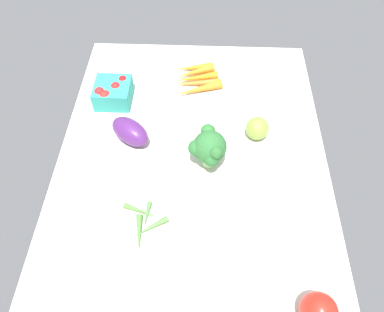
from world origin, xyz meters
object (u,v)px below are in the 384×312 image
at_px(broccoli_head, 209,148).
at_px(heirloom_tomato_green, 257,128).
at_px(berry_basket, 113,92).
at_px(eggplant, 130,132).
at_px(bell_pepper_red, 319,311).
at_px(carrot_bunch, 196,79).
at_px(okra_pile, 144,223).

distance_m(broccoli_head, heirloom_tomato_green, 0.18).
xyz_separation_m(berry_basket, eggplant, (-0.16, -0.08, 0.00)).
height_order(bell_pepper_red, berry_basket, bell_pepper_red).
relative_size(bell_pepper_red, berry_basket, 0.75).
bearing_deg(bell_pepper_red, carrot_bunch, 20.80).
bearing_deg(okra_pile, carrot_bunch, -11.75).
bearing_deg(heirloom_tomato_green, eggplant, 94.30).
bearing_deg(heirloom_tomato_green, broccoli_head, 127.33).
distance_m(broccoli_head, carrot_bunch, 0.34).
bearing_deg(bell_pepper_red, eggplant, 44.01).
distance_m(broccoli_head, eggplant, 0.24).
bearing_deg(carrot_bunch, bell_pepper_red, -159.20).
bearing_deg(okra_pile, broccoli_head, -38.66).
distance_m(berry_basket, heirloom_tomato_green, 0.46).
height_order(eggplant, okra_pile, eggplant).
relative_size(broccoli_head, carrot_bunch, 0.68).
height_order(broccoli_head, okra_pile, broccoli_head).
relative_size(eggplant, heirloom_tomato_green, 1.88).
xyz_separation_m(berry_basket, heirloom_tomato_green, (-0.13, -0.44, -0.00)).
bearing_deg(heirloom_tomato_green, carrot_bunch, 39.17).
height_order(bell_pepper_red, okra_pile, bell_pepper_red).
distance_m(bell_pepper_red, heirloom_tomato_green, 0.51).
relative_size(carrot_bunch, eggplant, 1.38).
height_order(berry_basket, heirloom_tomato_green, berry_basket).
relative_size(broccoli_head, heirloom_tomato_green, 1.76).
bearing_deg(bell_pepper_red, okra_pile, 62.66).
distance_m(eggplant, heirloom_tomato_green, 0.37).
bearing_deg(okra_pile, eggplant, 14.47).
height_order(eggplant, heirloom_tomato_green, eggplant).
bearing_deg(eggplant, okra_pile, -38.94).
xyz_separation_m(bell_pepper_red, eggplant, (0.47, 0.46, -0.01)).
bearing_deg(broccoli_head, bell_pepper_red, -149.56).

